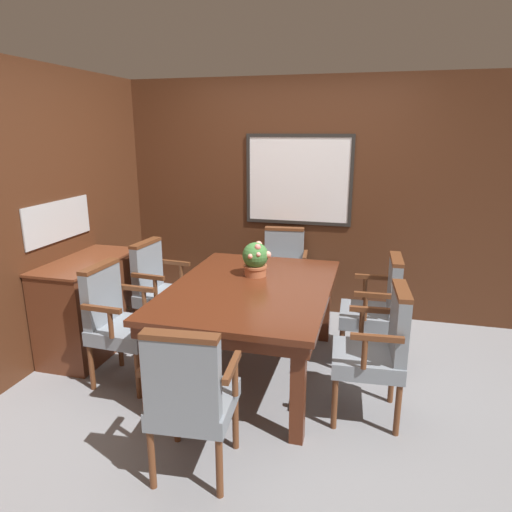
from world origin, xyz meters
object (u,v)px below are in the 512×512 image
(chair_right_near, at_px, (378,347))
(chair_head_near, at_px, (190,395))
(chair_left_near, at_px, (117,318))
(chair_head_far, at_px, (283,269))
(chair_left_far, at_px, (159,286))
(potted_plant, at_px, (256,259))
(dining_table, at_px, (251,297))
(chair_right_far, at_px, (378,305))
(sideboard_cabinet, at_px, (91,305))

(chair_right_near, bearing_deg, chair_head_near, -53.69)
(chair_left_near, xyz_separation_m, chair_head_far, (0.98, 1.58, 0.00))
(chair_left_far, distance_m, potted_plant, 1.04)
(potted_plant, bearing_deg, dining_table, -83.08)
(chair_left_near, xyz_separation_m, chair_right_near, (1.95, 0.01, 0.00))
(chair_left_far, xyz_separation_m, chair_right_near, (1.97, -0.75, 0.00))
(chair_left_far, relative_size, chair_head_near, 1.00)
(chair_right_far, bearing_deg, chair_head_far, -131.71)
(chair_left_near, bearing_deg, chair_head_near, -128.71)
(dining_table, xyz_separation_m, chair_left_far, (-0.99, 0.39, -0.13))
(dining_table, bearing_deg, chair_right_far, 23.06)
(chair_left_far, xyz_separation_m, chair_head_far, (1.00, 0.82, 0.00))
(dining_table, bearing_deg, potted_plant, 96.92)
(chair_left_near, distance_m, chair_right_near, 1.95)
(chair_left_far, bearing_deg, dining_table, -106.16)
(chair_head_far, distance_m, chair_head_near, 2.42)
(potted_plant, bearing_deg, chair_right_near, -31.17)
(dining_table, height_order, chair_left_far, chair_left_far)
(dining_table, distance_m, sideboard_cabinet, 1.52)
(chair_right_far, distance_m, chair_head_near, 1.90)
(chair_head_near, bearing_deg, chair_left_far, -63.54)
(dining_table, height_order, chair_head_near, chair_head_near)
(dining_table, distance_m, chair_head_near, 1.21)
(chair_left_far, height_order, chair_right_near, same)
(dining_table, relative_size, chair_left_near, 1.82)
(chair_right_far, distance_m, sideboard_cabinet, 2.50)
(chair_right_far, height_order, chair_head_far, same)
(dining_table, relative_size, potted_plant, 6.07)
(chair_left_near, xyz_separation_m, chair_left_far, (-0.02, 0.76, 0.00))
(dining_table, bearing_deg, chair_left_far, 158.44)
(chair_right_near, bearing_deg, potted_plant, -125.32)
(dining_table, distance_m, chair_left_near, 1.05)
(dining_table, height_order, chair_left_near, chair_left_near)
(chair_left_near, bearing_deg, sideboard_cabinet, 54.16)
(dining_table, bearing_deg, chair_left_near, -159.18)
(chair_right_far, bearing_deg, chair_left_far, -91.35)
(chair_head_far, bearing_deg, chair_right_near, -63.59)
(chair_left_near, distance_m, potted_plant, 1.19)
(chair_right_near, bearing_deg, dining_table, -114.03)
(chair_left_far, height_order, chair_head_far, same)
(chair_left_near, xyz_separation_m, chair_head_near, (0.95, -0.84, 0.00))
(chair_head_far, bearing_deg, chair_left_far, -145.99)
(potted_plant, xyz_separation_m, sideboard_cabinet, (-1.47, -0.21, -0.48))
(chair_left_far, bearing_deg, chair_head_far, -45.21)
(potted_plant, bearing_deg, chair_left_far, 172.07)
(chair_left_near, bearing_deg, chair_right_near, -86.97)
(chair_right_far, xyz_separation_m, potted_plant, (-1.00, -0.16, 0.37))
(chair_left_near, relative_size, chair_head_near, 1.00)
(chair_right_near, xyz_separation_m, potted_plant, (-1.01, 0.61, 0.37))
(chair_head_near, bearing_deg, chair_right_near, -144.37)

